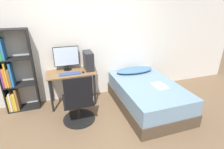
{
  "coord_description": "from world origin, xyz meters",
  "views": [
    {
      "loc": [
        -0.69,
        -2.21,
        2.08
      ],
      "look_at": [
        0.31,
        0.81,
        0.75
      ],
      "focal_mm": 28.0,
      "sensor_mm": 36.0,
      "label": 1
    }
  ],
  "objects_px": {
    "bed": "(147,95)",
    "keyboard": "(70,74)",
    "bookshelf": "(11,75)",
    "pc_tower": "(88,61)",
    "office_chair": "(79,105)",
    "monitor": "(66,57)"
  },
  "relations": [
    {
      "from": "bookshelf",
      "to": "bed",
      "type": "height_order",
      "value": "bookshelf"
    },
    {
      "from": "monitor",
      "to": "keyboard",
      "type": "xyz_separation_m",
      "value": [
        0.02,
        -0.27,
        -0.27
      ]
    },
    {
      "from": "keyboard",
      "to": "pc_tower",
      "type": "xyz_separation_m",
      "value": [
        0.42,
        0.16,
        0.18
      ]
    },
    {
      "from": "office_chair",
      "to": "pc_tower",
      "type": "distance_m",
      "value": 1.02
    },
    {
      "from": "bed",
      "to": "monitor",
      "type": "xyz_separation_m",
      "value": [
        -1.51,
        0.81,
        0.74
      ]
    },
    {
      "from": "pc_tower",
      "to": "keyboard",
      "type": "bearing_deg",
      "value": -158.58
    },
    {
      "from": "bookshelf",
      "to": "monitor",
      "type": "distance_m",
      "value": 1.1
    },
    {
      "from": "office_chair",
      "to": "monitor",
      "type": "height_order",
      "value": "monitor"
    },
    {
      "from": "office_chair",
      "to": "monitor",
      "type": "distance_m",
      "value": 1.09
    },
    {
      "from": "bed",
      "to": "pc_tower",
      "type": "distance_m",
      "value": 1.44
    },
    {
      "from": "bookshelf",
      "to": "pc_tower",
      "type": "distance_m",
      "value": 1.52
    },
    {
      "from": "office_chair",
      "to": "bookshelf",
      "type": "bearing_deg",
      "value": 144.1
    },
    {
      "from": "pc_tower",
      "to": "monitor",
      "type": "bearing_deg",
      "value": 166.01
    },
    {
      "from": "keyboard",
      "to": "pc_tower",
      "type": "relative_size",
      "value": 1.1
    },
    {
      "from": "keyboard",
      "to": "bookshelf",
      "type": "bearing_deg",
      "value": 168.35
    },
    {
      "from": "office_chair",
      "to": "bed",
      "type": "bearing_deg",
      "value": 2.55
    },
    {
      "from": "bookshelf",
      "to": "office_chair",
      "type": "distance_m",
      "value": 1.47
    },
    {
      "from": "monitor",
      "to": "keyboard",
      "type": "height_order",
      "value": "monitor"
    },
    {
      "from": "bookshelf",
      "to": "office_chair",
      "type": "bearing_deg",
      "value": -35.9
    },
    {
      "from": "bookshelf",
      "to": "pc_tower",
      "type": "height_order",
      "value": "bookshelf"
    },
    {
      "from": "bed",
      "to": "keyboard",
      "type": "height_order",
      "value": "keyboard"
    },
    {
      "from": "monitor",
      "to": "pc_tower",
      "type": "bearing_deg",
      "value": -13.99
    }
  ]
}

